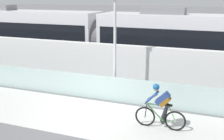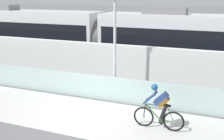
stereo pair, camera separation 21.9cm
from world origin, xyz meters
name	(u,v)px [view 1 (the left image)]	position (x,y,z in m)	size (l,w,h in m)	color
ground_plane	(84,116)	(0.00, 0.00, 0.00)	(200.00, 200.00, 0.00)	slate
bike_path_deck	(84,116)	(0.00, 0.00, 0.01)	(32.00, 3.20, 0.01)	silver
glass_parapet	(102,88)	(0.00, 1.85, 0.54)	(32.00, 0.05, 1.09)	#ADC6C1
concrete_barrier_wall	(116,66)	(0.00, 3.65, 1.08)	(32.00, 0.36, 2.16)	silver
tram_rail_near	(130,74)	(0.00, 6.13, 0.00)	(32.00, 0.08, 0.01)	#595654
tram_rail_far	(137,68)	(0.00, 7.57, 0.00)	(32.00, 0.08, 0.01)	#595654
tram	(101,38)	(-2.16, 6.85, 1.89)	(22.56, 2.54, 3.81)	silver
cyclist_on_bike	(161,107)	(2.93, 0.00, 0.78)	(1.77, 0.58, 1.61)	black
lamp_post_antenna	(115,25)	(0.48, 2.15, 3.29)	(0.28, 0.28, 5.20)	gray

